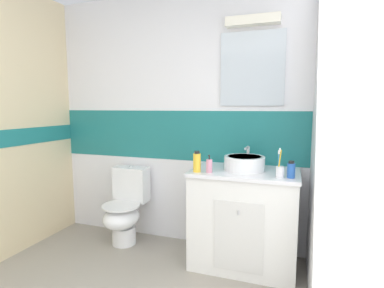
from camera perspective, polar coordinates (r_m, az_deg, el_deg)
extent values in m
cube|color=white|center=(3.22, -2.94, -10.30)|extent=(3.20, 0.10, 0.85)
cube|color=#1E7272|center=(3.08, -3.05, 1.73)|extent=(3.20, 0.10, 0.50)
cube|color=white|center=(3.12, -3.13, 17.01)|extent=(3.20, 0.10, 1.15)
cube|color=silver|center=(2.83, 11.42, 13.91)|extent=(0.58, 0.02, 0.66)
cube|color=white|center=(2.88, 11.53, 22.15)|extent=(0.48, 0.10, 0.08)
cube|color=white|center=(1.62, 25.97, 1.48)|extent=(0.10, 3.48, 2.50)
cube|color=white|center=(2.73, 9.95, -14.00)|extent=(0.88, 0.56, 0.82)
cube|color=white|center=(2.60, 10.12, -5.30)|extent=(0.90, 0.58, 0.03)
cube|color=silver|center=(2.49, 8.85, -17.19)|extent=(0.39, 0.01, 0.57)
cylinder|color=silver|center=(2.39, 8.88, -12.86)|extent=(0.02, 0.02, 0.03)
cylinder|color=white|center=(2.60, 9.98, -3.62)|extent=(0.35, 0.35, 0.12)
cylinder|color=#AFB1BA|center=(2.59, 10.00, -2.45)|extent=(0.28, 0.28, 0.01)
cylinder|color=silver|center=(2.79, 10.65, -2.28)|extent=(0.03, 0.03, 0.18)
cylinder|color=silver|center=(2.68, 10.39, -0.72)|extent=(0.02, 0.16, 0.02)
cylinder|color=white|center=(3.25, -12.86, -16.59)|extent=(0.24, 0.24, 0.18)
ellipsoid|color=white|center=(3.15, -13.36, -13.50)|extent=(0.34, 0.42, 0.22)
cylinder|color=white|center=(3.11, -13.42, -11.40)|extent=(0.37, 0.37, 0.02)
cube|color=white|center=(3.23, -11.51, -7.51)|extent=(0.36, 0.17, 0.36)
cylinder|color=silver|center=(3.19, -11.59, -4.22)|extent=(0.04, 0.04, 0.02)
cylinder|color=white|center=(2.39, 16.45, -5.15)|extent=(0.06, 0.06, 0.09)
cylinder|color=#338CD8|center=(2.38, 16.21, -3.54)|extent=(0.01, 0.03, 0.17)
cube|color=white|center=(2.36, 16.28, -1.52)|extent=(0.01, 0.02, 0.03)
cylinder|color=gold|center=(2.36, 16.37, -3.37)|extent=(0.03, 0.02, 0.19)
cube|color=white|center=(2.35, 16.45, -1.10)|extent=(0.01, 0.02, 0.03)
cylinder|color=pink|center=(2.47, 3.31, -4.21)|extent=(0.05, 0.05, 0.11)
cylinder|color=#262626|center=(2.45, 3.33, -2.55)|extent=(0.01, 0.01, 0.04)
cylinder|color=#262626|center=(2.44, 3.25, -2.18)|extent=(0.01, 0.02, 0.01)
cylinder|color=yellow|center=(2.48, 0.95, -3.59)|extent=(0.06, 0.06, 0.15)
cylinder|color=black|center=(2.47, 0.96, -1.61)|extent=(0.04, 0.04, 0.02)
cylinder|color=#2659B2|center=(2.40, 18.42, -4.86)|extent=(0.06, 0.06, 0.11)
cylinder|color=black|center=(2.39, 18.48, -3.31)|extent=(0.04, 0.04, 0.02)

